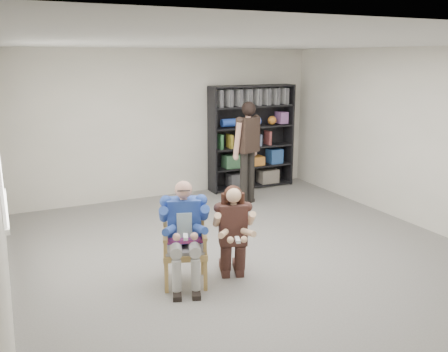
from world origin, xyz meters
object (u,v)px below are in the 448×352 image
seated_man (184,233)px  armchair (185,245)px  bookshelf (252,137)px  standing_man (248,154)px  kneeling_woman (233,233)px

seated_man → armchair: bearing=108.7°
armchair → bookshelf: bookshelf is taller
armchair → standing_man: (2.19, 2.53, 0.45)m
bookshelf → armchair: bearing=-128.8°
kneeling_woman → standing_man: bearing=77.3°
seated_man → standing_man: (2.19, 2.53, 0.30)m
kneeling_woman → bookshelf: size_ratio=0.55×
seated_man → bookshelf: size_ratio=0.60×
armchair → standing_man: size_ratio=0.52×
kneeling_woman → armchair: bearing=-173.0°
armchair → kneeling_woman: size_ratio=0.84×
standing_man → seated_man: bearing=-151.7°
armchair → standing_man: standing_man is taller
kneeling_woman → bookshelf: 4.25m
seated_man → bookshelf: bearing=69.9°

